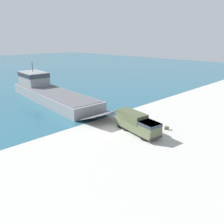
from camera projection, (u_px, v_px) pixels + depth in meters
The scene contains 7 objects.
ground_plane at pixel (108, 129), 34.53m from camera, with size 240.00×240.00×0.00m, color #B7B5AD.
landing_craft at pixel (47, 91), 51.42m from camera, with size 8.56×35.36×7.92m.
military_truck at pixel (137, 123), 32.61m from camera, with size 3.61×8.15×2.95m.
soldier_on_ramp at pixel (143, 121), 34.88m from camera, with size 0.48×0.33×1.74m.
moored_boat_c at pixel (34, 78), 76.25m from camera, with size 6.64×4.02×1.60m.
mooring_bollard at pixel (133, 110), 42.44m from camera, with size 0.26×0.26×0.65m.
cargo_crate at pixel (167, 128), 34.15m from camera, with size 0.51×0.61×0.51m, color #566042.
Camera 1 is at (-21.61, -23.49, 13.46)m, focal length 35.00 mm.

